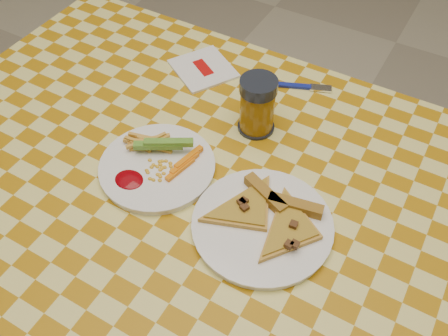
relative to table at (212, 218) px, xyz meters
The scene contains 8 objects.
table is the anchor object (origin of this frame).
plate_left 0.14m from the table, behind, with size 0.21×0.21×0.01m, color white.
plate_right 0.14m from the table, ahead, with size 0.23×0.23×0.01m, color white.
fries_veggies 0.16m from the table, behind, with size 0.16×0.15×0.04m.
pizza_slices 0.15m from the table, ahead, with size 0.24×0.21×0.02m.
drink_glass 0.23m from the table, 92.47° to the left, with size 0.07×0.07×0.12m.
napkin 0.37m from the table, 123.41° to the left, with size 0.17×0.17×0.01m.
fork 0.36m from the table, 87.59° to the left, with size 0.14×0.07×0.01m.
Camera 1 is at (0.29, -0.46, 1.46)m, focal length 40.00 mm.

